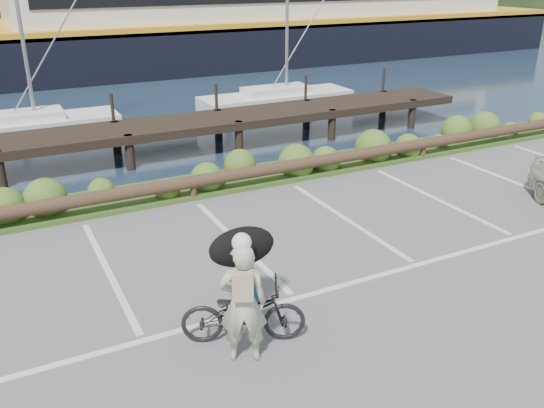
{
  "coord_description": "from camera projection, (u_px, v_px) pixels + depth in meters",
  "views": [
    {
      "loc": [
        -4.12,
        -7.63,
        5.15
      ],
      "look_at": [
        0.33,
        1.12,
        1.1
      ],
      "focal_mm": 38.0,
      "sensor_mm": 36.0,
      "label": 1
    }
  ],
  "objects": [
    {
      "name": "ground",
      "position": [
        284.0,
        288.0,
        9.98
      ],
      "size": [
        72.0,
        72.0,
        0.0
      ],
      "primitive_type": "plane",
      "color": "#5C5C5F"
    },
    {
      "name": "harbor_backdrop",
      "position": [
        3.0,
        10.0,
        74.79
      ],
      "size": [
        170.0,
        160.0,
        30.0
      ],
      "color": "#1A2A3F",
      "rests_on": "ground"
    },
    {
      "name": "vegetation_strip",
      "position": [
        184.0,
        188.0,
        14.32
      ],
      "size": [
        34.0,
        1.6,
        0.1
      ],
      "primitive_type": "cube",
      "color": "#3D5B21",
      "rests_on": "ground"
    },
    {
      "name": "log_rail",
      "position": [
        194.0,
        199.0,
        13.77
      ],
      "size": [
        32.0,
        0.3,
        0.6
      ],
      "primitive_type": null,
      "color": "#443021",
      "rests_on": "ground"
    },
    {
      "name": "bicycle",
      "position": [
        243.0,
        313.0,
        8.4
      ],
      "size": [
        1.93,
        1.32,
        0.96
      ],
      "primitive_type": "imported",
      "rotation": [
        0.0,
        0.0,
        1.16
      ],
      "color": "black",
      "rests_on": "ground"
    },
    {
      "name": "cyclist",
      "position": [
        243.0,
        303.0,
        7.85
      ],
      "size": [
        0.78,
        0.66,
        1.81
      ],
      "primitive_type": "imported",
      "rotation": [
        0.0,
        0.0,
        2.73
      ],
      "color": "#BAB99D",
      "rests_on": "ground"
    },
    {
      "name": "dog",
      "position": [
        242.0,
        247.0,
        8.64
      ],
      "size": [
        0.89,
        1.17,
        0.61
      ],
      "primitive_type": "ellipsoid",
      "rotation": [
        0.0,
        0.0,
        1.16
      ],
      "color": "black",
      "rests_on": "bicycle"
    }
  ]
}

